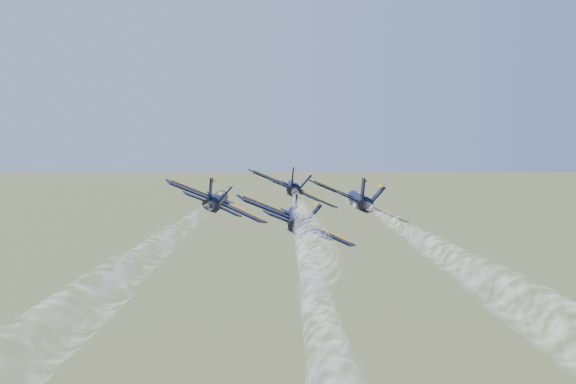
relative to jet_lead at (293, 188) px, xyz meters
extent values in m
cylinder|color=black|center=(-0.06, -0.39, 0.04)|extent=(5.60, 15.45, 2.57)
cone|color=black|center=(1.78, 8.54, 0.04)|extent=(3.13, 3.45, 2.57)
ellipsoid|color=black|center=(0.98, 3.39, 0.62)|extent=(1.94, 2.99, 1.32)
cube|color=gray|center=(-0.36, -0.32, -0.65)|extent=(4.52, 13.76, 1.17)
cube|color=black|center=(-3.80, -0.55, 1.50)|extent=(6.56, 4.34, 2.87)
cube|color=#FFA80D|center=(-3.36, 1.35, 1.61)|extent=(6.03, 1.06, 2.83)
cube|color=black|center=(3.21, -2.00, -1.64)|extent=(7.20, 6.26, 2.87)
cube|color=#FFA80D|center=(3.65, -0.10, -1.53)|extent=(5.43, 3.33, 2.83)
cube|color=black|center=(-3.70, -7.06, 1.01)|extent=(3.09, 2.31, 1.35)
cube|color=black|center=(0.63, -7.96, -0.93)|extent=(3.35, 3.08, 1.35)
cube|color=black|center=(-1.61, -6.67, 1.91)|extent=(0.98, 2.57, 2.99)
cube|color=black|center=(0.14, -7.04, 1.12)|extent=(2.59, 2.91, 2.35)
cylinder|color=black|center=(-2.20, -8.19, 0.14)|extent=(1.91, 1.69, 1.67)
cylinder|color=black|center=(-1.28, -8.39, -0.27)|extent=(1.91, 1.69, 1.67)
cylinder|color=black|center=(-13.06, -10.95, 0.04)|extent=(5.60, 15.45, 2.57)
cone|color=black|center=(-11.22, -2.03, 0.04)|extent=(3.13, 3.45, 2.57)
ellipsoid|color=black|center=(-12.02, -7.18, 0.62)|extent=(1.94, 2.99, 1.32)
cube|color=gray|center=(-13.36, -10.89, -0.65)|extent=(4.52, 13.76, 1.17)
cube|color=black|center=(-16.80, -11.12, 1.50)|extent=(6.56, 4.34, 2.87)
cube|color=#FFA80D|center=(-16.36, -9.22, 1.61)|extent=(6.03, 1.06, 2.83)
cube|color=black|center=(-9.79, -12.57, -1.64)|extent=(7.20, 6.26, 2.87)
cube|color=#FFA80D|center=(-9.35, -10.66, -1.53)|extent=(5.43, 3.33, 2.83)
cube|color=black|center=(-16.70, -17.63, 1.01)|extent=(3.09, 2.31, 1.35)
cube|color=black|center=(-12.37, -18.53, -0.93)|extent=(3.35, 3.08, 1.35)
cube|color=black|center=(-14.61, -17.24, 1.91)|extent=(0.98, 2.57, 2.99)
cube|color=black|center=(-12.86, -17.60, 1.12)|extent=(2.59, 2.91, 2.35)
cylinder|color=black|center=(-15.20, -18.76, 0.14)|extent=(1.91, 1.69, 1.67)
cylinder|color=black|center=(-14.28, -18.95, -0.27)|extent=(1.91, 1.69, 1.67)
cylinder|color=black|center=(6.16, -15.09, 0.04)|extent=(5.60, 15.45, 2.57)
cone|color=black|center=(8.00, -6.16, 0.04)|extent=(3.13, 3.45, 2.57)
ellipsoid|color=black|center=(7.20, -11.31, 0.62)|extent=(1.94, 2.99, 1.32)
cube|color=gray|center=(5.86, -15.03, -0.65)|extent=(4.52, 13.76, 1.17)
cube|color=black|center=(2.42, -15.26, 1.50)|extent=(6.56, 4.34, 2.87)
cube|color=#FFA80D|center=(2.86, -13.35, 1.61)|extent=(6.03, 1.06, 2.83)
cube|color=black|center=(9.43, -16.70, -1.64)|extent=(7.20, 6.26, 2.87)
cube|color=#FFA80D|center=(9.87, -14.80, -1.53)|extent=(5.43, 3.33, 2.83)
cube|color=black|center=(2.52, -21.77, 1.01)|extent=(3.09, 2.31, 1.35)
cube|color=black|center=(6.85, -22.66, -0.93)|extent=(3.35, 3.08, 1.35)
cube|color=black|center=(4.61, -21.38, 1.91)|extent=(0.98, 2.57, 2.99)
cube|color=black|center=(6.36, -21.74, 1.12)|extent=(2.59, 2.91, 2.35)
cylinder|color=black|center=(4.01, -22.90, 0.14)|extent=(1.91, 1.69, 1.67)
cylinder|color=black|center=(4.94, -23.09, -0.27)|extent=(1.91, 1.69, 1.67)
cylinder|color=black|center=(-5.38, -27.73, 0.04)|extent=(5.60, 15.45, 2.57)
cone|color=black|center=(-3.54, -18.80, 0.04)|extent=(3.13, 3.45, 2.57)
ellipsoid|color=black|center=(-4.34, -23.95, 0.62)|extent=(1.94, 2.99, 1.32)
cube|color=gray|center=(-5.67, -27.67, -0.65)|extent=(4.52, 13.76, 1.17)
cube|color=black|center=(-9.12, -27.90, 1.50)|extent=(6.56, 4.34, 2.87)
cube|color=#FFA80D|center=(-8.68, -25.99, 1.61)|extent=(6.03, 1.06, 2.83)
cube|color=black|center=(-2.11, -29.34, -1.64)|extent=(7.20, 6.26, 2.87)
cube|color=#FFA80D|center=(-1.67, -27.44, -1.53)|extent=(5.43, 3.33, 2.83)
cube|color=black|center=(-9.02, -34.41, 1.01)|extent=(3.09, 2.31, 1.35)
cube|color=black|center=(-4.69, -35.30, -0.93)|extent=(3.35, 3.08, 1.35)
cube|color=black|center=(-6.93, -34.02, 1.91)|extent=(0.98, 2.57, 2.99)
cube|color=black|center=(-5.18, -34.38, 1.12)|extent=(2.59, 2.91, 2.35)
cylinder|color=black|center=(-7.52, -35.54, 0.14)|extent=(1.91, 1.69, 1.67)
cylinder|color=black|center=(-6.59, -35.73, -0.27)|extent=(1.91, 1.69, 1.67)
cylinder|color=white|center=(-3.47, -16.90, 0.04)|extent=(5.04, 18.23, 1.36)
cylinder|color=white|center=(-6.97, -33.84, 0.04)|extent=(5.54, 18.33, 1.88)
cylinder|color=white|center=(-10.46, -50.77, 0.04)|extent=(6.14, 18.45, 2.48)
cylinder|color=white|center=(-13.96, -67.71, 0.04)|extent=(6.82, 18.59, 3.18)
cylinder|color=white|center=(-16.47, -27.47, 0.04)|extent=(5.04, 18.23, 1.36)
cylinder|color=white|center=(-19.97, -44.41, 0.04)|extent=(5.54, 18.33, 1.88)
cylinder|color=white|center=(-23.46, -61.34, 0.04)|extent=(6.14, 18.45, 2.48)
cylinder|color=white|center=(2.75, -31.61, 0.04)|extent=(5.04, 18.23, 1.36)
cylinder|color=white|center=(-0.75, -48.54, 0.04)|extent=(5.54, 18.33, 1.88)
cylinder|color=white|center=(-4.24, -65.47, 0.04)|extent=(6.14, 18.45, 2.48)
cylinder|color=white|center=(-8.79, -44.25, 0.04)|extent=(5.04, 18.23, 1.36)
cylinder|color=white|center=(-12.28, -61.18, 0.04)|extent=(5.54, 18.33, 1.88)
camera|label=1|loc=(-22.84, -109.62, 15.02)|focal=45.00mm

